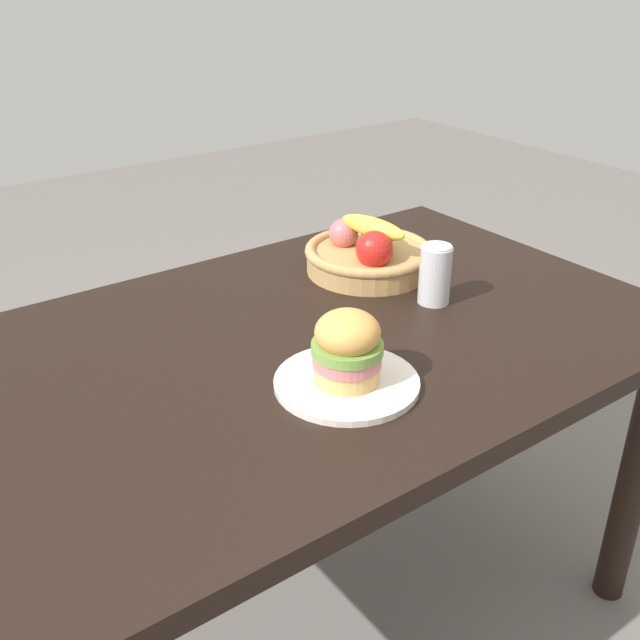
# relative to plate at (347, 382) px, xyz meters

# --- Properties ---
(ground_plane) EXTENTS (8.00, 8.00, 0.00)m
(ground_plane) POSITION_rel_plate_xyz_m (0.06, 0.18, -0.76)
(ground_plane) COLOR slate
(dining_table) EXTENTS (1.40, 0.90, 0.75)m
(dining_table) POSITION_rel_plate_xyz_m (0.06, 0.18, -0.11)
(dining_table) COLOR black
(dining_table) RESTS_ON ground_plane
(plate) EXTENTS (0.25, 0.25, 0.01)m
(plate) POSITION_rel_plate_xyz_m (0.00, 0.00, 0.00)
(plate) COLOR silver
(plate) RESTS_ON dining_table
(sandwich) EXTENTS (0.12, 0.12, 0.13)m
(sandwich) POSITION_rel_plate_xyz_m (0.00, 0.00, 0.07)
(sandwich) COLOR #DBAD60
(sandwich) RESTS_ON plate
(soda_can) EXTENTS (0.07, 0.07, 0.13)m
(soda_can) POSITION_rel_plate_xyz_m (0.35, 0.15, 0.06)
(soda_can) COLOR silver
(soda_can) RESTS_ON dining_table
(fruit_basket) EXTENTS (0.29, 0.29, 0.14)m
(fruit_basket) POSITION_rel_plate_xyz_m (0.34, 0.36, 0.04)
(fruit_basket) COLOR tan
(fruit_basket) RESTS_ON dining_table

